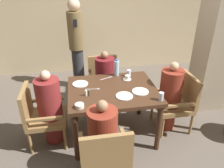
{
  "coord_description": "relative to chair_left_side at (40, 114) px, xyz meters",
  "views": [
    {
      "loc": [
        -0.46,
        -2.55,
        2.19
      ],
      "look_at": [
        0.0,
        0.05,
        0.81
      ],
      "focal_mm": 35.0,
      "sensor_mm": 36.0,
      "label": 1
    }
  ],
  "objects": [
    {
      "name": "glass_tall_mid",
      "position": [
        1.53,
        -0.39,
        0.35
      ],
      "size": [
        0.06,
        0.06,
        0.11
      ],
      "color": "silver",
      "rests_on": "dining_table"
    },
    {
      "name": "teacup_with_saucer",
      "position": [
        1.25,
        0.25,
        0.32
      ],
      "size": [
        0.12,
        0.12,
        0.07
      ],
      "color": "white",
      "rests_on": "dining_table"
    },
    {
      "name": "ground_plane",
      "position": [
        0.99,
        0.0,
        -0.47
      ],
      "size": [
        16.0,
        16.0,
        0.0
      ],
      "primitive_type": "plane",
      "color": "#60564C"
    },
    {
      "name": "diner_in_left_chair",
      "position": [
        0.14,
        0.0,
        0.1
      ],
      "size": [
        0.32,
        0.32,
        1.1
      ],
      "color": "maroon",
      "rests_on": "ground_plane"
    },
    {
      "name": "fork_beside_plate",
      "position": [
        0.74,
        0.04,
        0.3
      ],
      "size": [
        0.19,
        0.04,
        0.0
      ],
      "color": "silver",
      "rests_on": "dining_table"
    },
    {
      "name": "diner_in_near_chair",
      "position": [
        0.75,
        -0.74,
        0.07
      ],
      "size": [
        0.32,
        0.32,
        1.05
      ],
      "color": "maroon",
      "rests_on": "ground_plane"
    },
    {
      "name": "glass_tall_near",
      "position": [
        1.3,
        0.34,
        0.35
      ],
      "size": [
        0.06,
        0.06,
        0.11
      ],
      "color": "silver",
      "rests_on": "dining_table"
    },
    {
      "name": "diner_in_right_chair",
      "position": [
        1.84,
        0.0,
        0.09
      ],
      "size": [
        0.32,
        0.32,
        1.09
      ],
      "color": "maroon",
      "rests_on": "ground_plane"
    },
    {
      "name": "wall_back",
      "position": [
        0.99,
        2.48,
        0.93
      ],
      "size": [
        8.0,
        0.06,
        2.8
      ],
      "color": "#C6B289",
      "rests_on": "ground_plane"
    },
    {
      "name": "dining_table",
      "position": [
        0.99,
        0.0,
        0.2
      ],
      "size": [
        1.2,
        0.98,
        0.76
      ],
      "color": "#422819",
      "rests_on": "ground_plane"
    },
    {
      "name": "standing_host",
      "position": [
        0.57,
        1.61,
        0.48
      ],
      "size": [
        0.3,
        0.33,
        1.75
      ],
      "color": "#2D2D33",
      "rests_on": "ground_plane"
    },
    {
      "name": "knife_beside_plate",
      "position": [
        0.97,
        0.34,
        0.3
      ],
      "size": [
        0.19,
        0.09,
        0.0
      ],
      "color": "silver",
      "rests_on": "dining_table"
    },
    {
      "name": "diner_in_far_chair",
      "position": [
        0.99,
        0.74,
        0.07
      ],
      "size": [
        0.32,
        0.32,
        1.04
      ],
      "color": "maroon",
      "rests_on": "ground_plane"
    },
    {
      "name": "chair_near_corner",
      "position": [
        0.75,
        -0.88,
        0.0
      ],
      "size": [
        0.51,
        0.51,
        0.86
      ],
      "color": "olive",
      "rests_on": "ground_plane"
    },
    {
      "name": "pillar_stone",
      "position": [
        2.79,
        0.54,
        0.88
      ],
      "size": [
        0.49,
        0.49,
        2.7
      ],
      "color": "tan",
      "rests_on": "ground_plane"
    },
    {
      "name": "chair_far_side",
      "position": [
        0.99,
        0.88,
        0.0
      ],
      "size": [
        0.51,
        0.51,
        0.86
      ],
      "color": "olive",
      "rests_on": "ground_plane"
    },
    {
      "name": "bowl_small",
      "position": [
        0.53,
        -0.38,
        0.32
      ],
      "size": [
        0.11,
        0.11,
        0.05
      ],
      "color": "white",
      "rests_on": "dining_table"
    },
    {
      "name": "chair_left_side",
      "position": [
        0.0,
        0.0,
        0.0
      ],
      "size": [
        0.51,
        0.51,
        0.86
      ],
      "color": "olive",
      "rests_on": "ground_plane"
    },
    {
      "name": "pepper_shaker",
      "position": [
        0.66,
        -0.12,
        0.33
      ],
      "size": [
        0.03,
        0.03,
        0.08
      ],
      "color": "#4C3D2D",
      "rests_on": "dining_table"
    },
    {
      "name": "plate_main_left",
      "position": [
        1.34,
        -0.14,
        0.3
      ],
      "size": [
        0.22,
        0.22,
        0.01
      ],
      "color": "white",
      "rests_on": "dining_table"
    },
    {
      "name": "water_bottle",
      "position": [
        1.13,
        0.42,
        0.42
      ],
      "size": [
        0.07,
        0.07,
        0.26
      ],
      "color": "#A3C6DB",
      "rests_on": "dining_table"
    },
    {
      "name": "salt_shaker",
      "position": [
        0.62,
        -0.12,
        0.34
      ],
      "size": [
        0.03,
        0.03,
        0.08
      ],
      "color": "white",
      "rests_on": "dining_table"
    },
    {
      "name": "plate_dessert_center",
      "position": [
        1.1,
        -0.22,
        0.3
      ],
      "size": [
        0.22,
        0.22,
        0.01
      ],
      "color": "white",
      "rests_on": "dining_table"
    },
    {
      "name": "chair_right_side",
      "position": [
        1.98,
        0.0,
        0.0
      ],
      "size": [
        0.51,
        0.51,
        0.86
      ],
      "color": "olive",
      "rests_on": "ground_plane"
    },
    {
      "name": "plate_main_right",
      "position": [
        0.57,
        0.21,
        0.3
      ],
      "size": [
        0.22,
        0.22,
        0.01
      ],
      "color": "white",
      "rests_on": "dining_table"
    }
  ]
}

